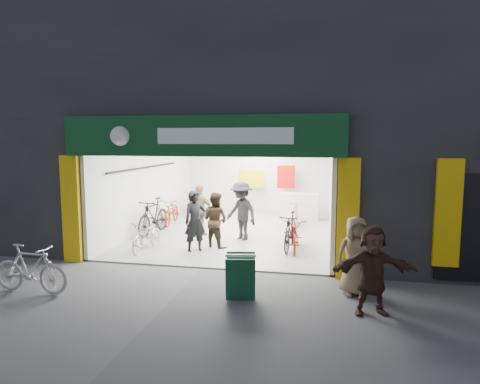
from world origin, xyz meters
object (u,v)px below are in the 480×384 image
(bike_left_front, at_px, (147,236))
(pedestrian_near, at_px, (355,256))
(sandwich_board, at_px, (241,276))
(parked_bike, at_px, (31,269))
(bike_right_front, at_px, (291,231))

(bike_left_front, xyz_separation_m, pedestrian_near, (5.24, -2.19, 0.35))
(pedestrian_near, distance_m, sandwich_board, 2.24)
(bike_left_front, height_order, pedestrian_near, pedestrian_near)
(bike_left_front, distance_m, parked_bike, 3.50)
(bike_left_front, relative_size, sandwich_board, 1.88)
(bike_right_front, xyz_separation_m, sandwich_board, (-0.59, -3.84, -0.04))
(parked_bike, distance_m, pedestrian_near, 6.28)
(parked_bike, bearing_deg, pedestrian_near, -76.84)
(bike_left_front, xyz_separation_m, parked_bike, (-0.92, -3.38, 0.07))
(pedestrian_near, relative_size, sandwich_board, 1.81)
(pedestrian_near, bearing_deg, sandwich_board, -174.98)
(bike_right_front, bearing_deg, pedestrian_near, -58.73)
(bike_left_front, bearing_deg, parked_bike, -103.10)
(bike_right_front, height_order, pedestrian_near, pedestrian_near)
(bike_right_front, xyz_separation_m, parked_bike, (-4.67, -4.28, -0.03))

